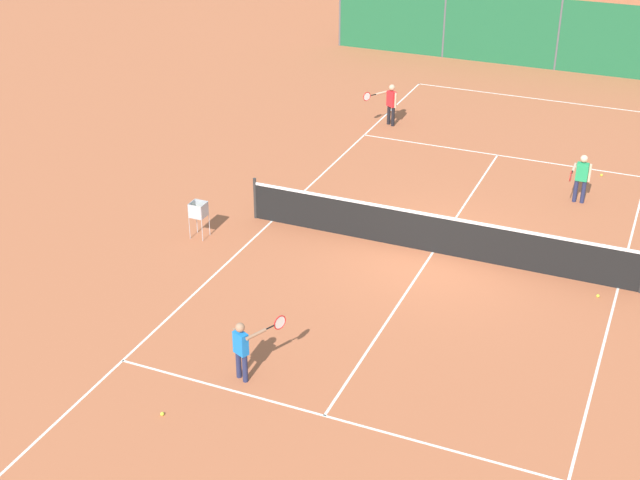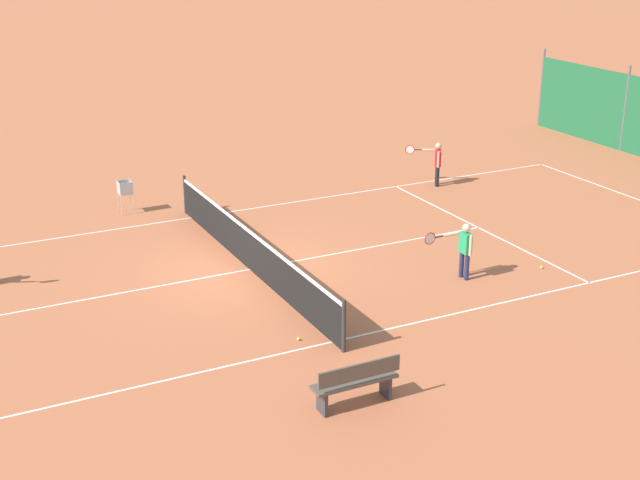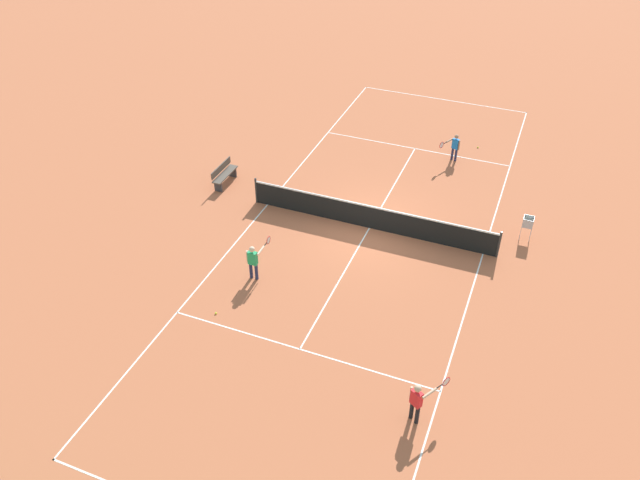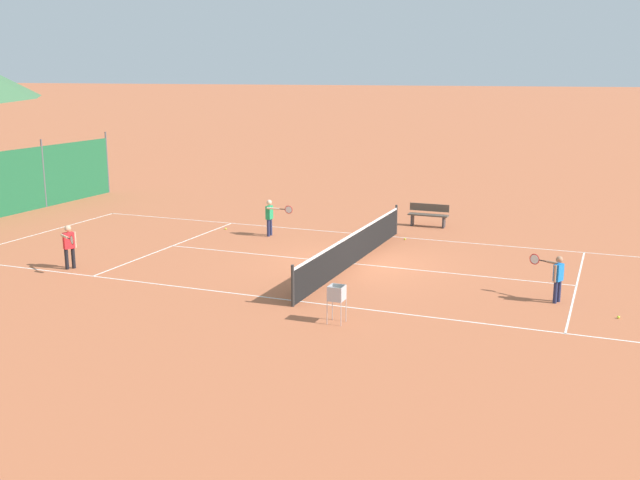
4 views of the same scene
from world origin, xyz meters
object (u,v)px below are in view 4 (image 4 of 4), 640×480
at_px(tennis_ball_service_box, 226,229).
at_px(ball_hopper, 337,296).
at_px(player_near_baseline, 270,215).
at_px(tennis_ball_near_corner, 619,317).
at_px(player_near_service, 557,275).
at_px(player_far_baseline, 69,244).
at_px(courtside_bench, 428,215).
at_px(tennis_net, 354,248).
at_px(tennis_ball_mid_court, 405,239).

xyz_separation_m(tennis_ball_service_box, ball_hopper, (-8.26, -7.46, 0.62)).
relative_size(player_near_baseline, tennis_ball_near_corner, 19.55).
bearing_deg(player_near_service, player_near_baseline, 66.43).
bearing_deg(player_far_baseline, ball_hopper, -100.24).
distance_m(tennis_ball_near_corner, courtside_bench, 11.17).
height_order(tennis_net, player_near_baseline, player_near_baseline).
relative_size(tennis_net, courtside_bench, 6.12).
bearing_deg(tennis_net, player_near_baseline, 56.96).
distance_m(player_near_service, tennis_ball_service_box, 12.90).
bearing_deg(ball_hopper, player_near_service, -51.93).
distance_m(player_far_baseline, tennis_ball_mid_court, 11.00).
xyz_separation_m(player_near_service, ball_hopper, (-3.56, 4.54, -0.05)).
height_order(tennis_ball_service_box, ball_hopper, ball_hopper).
distance_m(tennis_net, player_near_service, 6.23).
bearing_deg(player_near_baseline, player_near_service, -113.57).
relative_size(player_near_service, player_far_baseline, 0.92).
bearing_deg(tennis_net, player_far_baseline, 116.13).
xyz_separation_m(player_far_baseline, ball_hopper, (-1.62, -8.95, -0.11)).
xyz_separation_m(tennis_net, tennis_ball_mid_court, (3.75, -0.55, -0.47)).
bearing_deg(courtside_bench, tennis_ball_mid_court, 176.02).
xyz_separation_m(tennis_ball_near_corner, courtside_bench, (8.90, 6.75, 0.42)).
height_order(player_near_baseline, player_near_service, player_near_baseline).
xyz_separation_m(player_far_baseline, courtside_bench, (10.03, -8.25, -0.31)).
height_order(player_near_baseline, player_far_baseline, player_far_baseline).
bearing_deg(tennis_ball_near_corner, tennis_net, 71.17).
xyz_separation_m(tennis_net, tennis_ball_near_corner, (-2.55, -7.48, -0.47)).
relative_size(player_far_baseline, tennis_ball_service_box, 19.81).
bearing_deg(tennis_ball_service_box, player_far_baseline, 167.31).
bearing_deg(tennis_ball_near_corner, courtside_bench, 37.18).
height_order(tennis_net, player_far_baseline, player_far_baseline).
relative_size(player_far_baseline, tennis_ball_mid_court, 19.81).
height_order(ball_hopper, courtside_bench, ball_hopper).
relative_size(ball_hopper, courtside_bench, 0.59).
height_order(player_near_baseline, tennis_ball_mid_court, player_near_baseline).
distance_m(tennis_net, ball_hopper, 5.50).
bearing_deg(tennis_ball_near_corner, player_near_service, 61.85).
bearing_deg(tennis_ball_near_corner, player_near_baseline, 65.81).
distance_m(tennis_ball_mid_court, courtside_bench, 2.63).
bearing_deg(courtside_bench, player_near_baseline, 128.04).
xyz_separation_m(tennis_ball_near_corner, tennis_ball_mid_court, (6.30, 6.93, 0.00)).
height_order(player_near_baseline, tennis_ball_service_box, player_near_baseline).
height_order(player_near_baseline, tennis_ball_near_corner, player_near_baseline).
bearing_deg(courtside_bench, tennis_net, 173.39).
relative_size(tennis_net, tennis_ball_near_corner, 139.09).
distance_m(player_near_baseline, tennis_ball_service_box, 2.14).
xyz_separation_m(player_far_baseline, tennis_ball_near_corner, (1.13, -15.00, -0.73)).
xyz_separation_m(tennis_net, player_near_baseline, (2.62, 4.03, 0.25)).
height_order(player_near_baseline, ball_hopper, player_near_baseline).
bearing_deg(player_near_service, tennis_ball_service_box, 68.60).
xyz_separation_m(player_near_baseline, tennis_ball_near_corner, (-5.17, -11.51, -0.72)).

